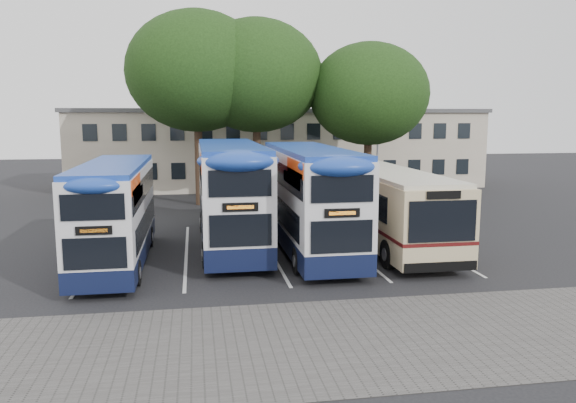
# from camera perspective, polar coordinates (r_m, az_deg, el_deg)

# --- Properties ---
(ground) EXTENTS (120.00, 120.00, 0.00)m
(ground) POSITION_cam_1_polar(r_m,az_deg,el_deg) (20.28, 10.67, -7.70)
(ground) COLOR black
(ground) RESTS_ON ground
(paving_strip) EXTENTS (40.00, 6.00, 0.01)m
(paving_strip) POSITION_cam_1_polar(r_m,az_deg,el_deg) (15.18, 10.02, -13.37)
(paving_strip) COLOR #595654
(paving_strip) RESTS_ON ground
(bay_lines) EXTENTS (14.12, 11.00, 0.01)m
(bay_lines) POSITION_cam_1_polar(r_m,az_deg,el_deg) (24.11, -1.91, -4.89)
(bay_lines) COLOR silver
(bay_lines) RESTS_ON ground
(depot_building) EXTENTS (32.40, 8.40, 6.20)m
(depot_building) POSITION_cam_1_polar(r_m,az_deg,el_deg) (45.80, -0.90, 5.56)
(depot_building) COLOR #B4A591
(depot_building) RESTS_ON ground
(lamp_post) EXTENTS (0.25, 1.05, 9.06)m
(lamp_post) POSITION_cam_1_polar(r_m,az_deg,el_deg) (40.30, 9.16, 7.77)
(lamp_post) COLOR gray
(lamp_post) RESTS_ON ground
(tree_left) EXTENTS (8.81, 8.81, 12.15)m
(tree_left) POSITION_cam_1_polar(r_m,az_deg,el_deg) (36.25, -9.26, 12.90)
(tree_left) COLOR black
(tree_left) RESTS_ON ground
(tree_mid) EXTENTS (8.39, 8.39, 11.74)m
(tree_mid) POSITION_cam_1_polar(r_m,az_deg,el_deg) (36.40, -3.25, 12.62)
(tree_mid) COLOR black
(tree_mid) RESTS_ON ground
(tree_right) EXTENTS (7.63, 7.63, 10.29)m
(tree_right) POSITION_cam_1_polar(r_m,az_deg,el_deg) (36.62, 8.23, 10.75)
(tree_right) COLOR black
(tree_right) RESTS_ON ground
(bus_dd_left) EXTENTS (2.27, 9.38, 3.91)m
(bus_dd_left) POSITION_cam_1_polar(r_m,az_deg,el_deg) (22.46, -17.12, -0.70)
(bus_dd_left) COLOR #0E1534
(bus_dd_left) RESTS_ON ground
(bus_dd_mid) EXTENTS (2.61, 10.75, 4.48)m
(bus_dd_mid) POSITION_cam_1_polar(r_m,az_deg,el_deg) (24.52, -5.88, 1.15)
(bus_dd_mid) COLOR #0E1534
(bus_dd_mid) RESTS_ON ground
(bus_dd_right) EXTENTS (2.54, 10.48, 4.37)m
(bus_dd_right) POSITION_cam_1_polar(r_m,az_deg,el_deg) (23.50, 2.20, 0.71)
(bus_dd_right) COLOR #0E1534
(bus_dd_right) RESTS_ON ground
(bus_single) EXTENTS (2.84, 11.14, 3.32)m
(bus_single) POSITION_cam_1_polar(r_m,az_deg,el_deg) (25.10, 10.01, -0.11)
(bus_single) COLOR #CCB788
(bus_single) RESTS_ON ground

